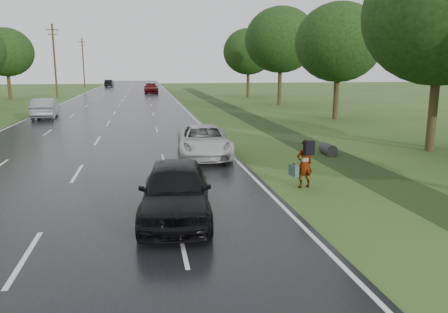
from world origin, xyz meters
TOP-DOWN VIEW (x-y plane):
  - ground at (0.00, 0.00)m, footprint 220.00×220.00m
  - road at (0.00, 45.00)m, footprint 14.00×180.00m
  - edge_stripe_east at (6.75, 45.00)m, footprint 0.12×180.00m
  - edge_stripe_west at (-6.75, 45.00)m, footprint 0.12×180.00m
  - center_line at (0.00, 45.00)m, footprint 0.12×180.00m
  - drainage_ditch at (11.50, 18.71)m, footprint 2.20×120.00m
  - utility_pole_far at (-9.20, 55.00)m, footprint 1.60×0.26m
  - utility_pole_distant at (-9.20, 85.00)m, footprint 1.60×0.26m
  - tree_east_b at (17.00, 10.00)m, footprint 7.60×7.60m
  - tree_east_c at (18.20, 24.00)m, footprint 7.00×7.00m
  - tree_east_d at (17.80, 38.00)m, footprint 8.00×8.00m
  - tree_east_f at (17.50, 52.00)m, footprint 7.20×7.20m
  - tree_west_f at (-14.80, 53.00)m, footprint 7.00×7.00m
  - pedestrian at (8.18, 4.51)m, footprint 0.84×0.66m
  - white_pickup at (5.44, 10.51)m, footprint 2.74×5.37m
  - dark_sedan at (3.50, 2.00)m, footprint 2.34×4.89m
  - silver_sedan at (-5.42, 28.85)m, footprint 2.10×5.11m
  - far_car_red at (3.94, 63.64)m, footprint 2.31×5.58m
  - far_car_dark at (-4.64, 89.79)m, footprint 1.78×4.65m

SIDE VIEW (x-z plane):
  - ground at x=0.00m, z-range 0.00..0.00m
  - road at x=0.00m, z-range 0.00..0.04m
  - drainage_ditch at x=11.50m, z-range -0.24..0.32m
  - edge_stripe_east at x=6.75m, z-range 0.04..0.05m
  - edge_stripe_west at x=-6.75m, z-range 0.04..0.05m
  - center_line at x=0.00m, z-range 0.04..0.05m
  - white_pickup at x=5.44m, z-range 0.04..1.49m
  - far_car_dark at x=-4.64m, z-range 0.04..1.55m
  - dark_sedan at x=3.50m, z-range 0.04..1.65m
  - far_car_red at x=3.94m, z-range 0.04..1.65m
  - silver_sedan at x=-5.42m, z-range 0.04..1.69m
  - pedestrian at x=8.18m, z-range 0.03..1.75m
  - utility_pole_far at x=-9.20m, z-range 0.20..10.20m
  - utility_pole_distant at x=-9.20m, z-range 0.20..10.20m
  - tree_east_c at x=18.20m, z-range 1.49..10.78m
  - tree_west_f at x=-14.80m, z-range 1.49..10.78m
  - tree_east_f at x=17.50m, z-range 1.56..11.18m
  - tree_east_b at x=17.00m, z-range 1.63..11.74m
  - tree_east_d at x=17.80m, z-range 1.77..12.53m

